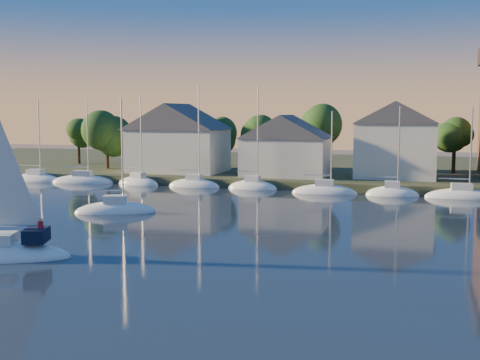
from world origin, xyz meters
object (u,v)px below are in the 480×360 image
at_px(clubhouse_east, 396,139).
at_px(drifting_sailboat_left, 115,212).
at_px(clubhouse_centre, 286,145).
at_px(clubhouse_west, 178,137).

distance_m(clubhouse_east, drifting_sailboat_left, 38.96).
bearing_deg(drifting_sailboat_left, clubhouse_centre, 48.31).
xyz_separation_m(clubhouse_west, drifting_sailboat_left, (5.78, -28.93, -5.84)).
bearing_deg(clubhouse_centre, drifting_sailboat_left, -110.10).
distance_m(clubhouse_centre, drifting_sailboat_left, 30.17).
xyz_separation_m(clubhouse_centre, clubhouse_east, (14.00, 2.00, 0.87)).
distance_m(clubhouse_west, clubhouse_east, 30.02).
height_order(clubhouse_centre, drifting_sailboat_left, drifting_sailboat_left).
xyz_separation_m(clubhouse_west, clubhouse_centre, (16.00, -1.00, -0.80)).
height_order(clubhouse_west, clubhouse_centre, clubhouse_west).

